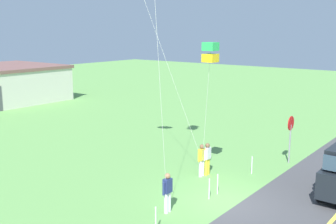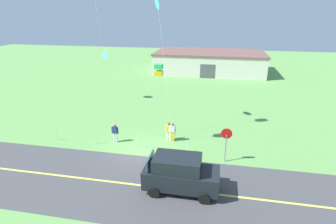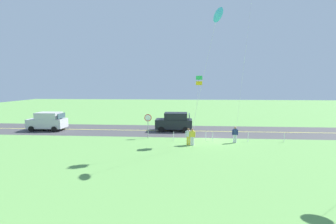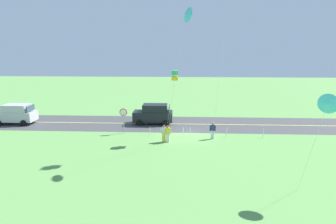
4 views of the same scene
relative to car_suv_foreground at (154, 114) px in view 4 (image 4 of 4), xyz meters
The scene contains 17 objects.
ground_plane 5.68m from the car_suv_foreground, 134.04° to the left, with size 120.00×120.00×0.10m, color #60994C.
asphalt_road 4.02m from the car_suv_foreground, behind, with size 120.00×7.00×0.00m, color #424244.
road_centre_stripe 4.02m from the car_suv_foreground, behind, with size 120.00×0.16×0.00m, color #E5E04C.
car_suv_foreground is the anchor object (origin of this frame).
car_parked_east_far 15.65m from the car_suv_foreground, ahead, with size 4.40×2.12×2.24m.
stop_sign 4.74m from the car_suv_foreground, 55.98° to the left, with size 0.76×0.08×2.56m.
person_adult_near 6.55m from the car_suv_foreground, 104.01° to the left, with size 0.58×0.22×1.60m.
person_adult_companion 8.08m from the car_suv_foreground, 139.20° to the left, with size 0.58×0.22×1.60m.
person_child_watcher 6.75m from the car_suv_foreground, 106.64° to the left, with size 0.58×0.22×1.60m.
kite_red_low 14.06m from the car_suv_foreground, 109.67° to the left, with size 2.36×4.00×11.27m.
kite_yellow_high 7.91m from the car_suv_foreground, 113.89° to the left, with size 0.89×1.04×6.45m.
kite_green_far 19.57m from the car_suv_foreground, 125.18° to the left, with size 1.26×1.15×5.97m.
fence_post_0 11.99m from the car_suv_foreground, 156.95° to the left, with size 0.05×0.05×0.90m, color silver.
fence_post_1 8.91m from the car_suv_foreground, 148.15° to the left, with size 0.05×0.05×0.90m, color silver.
fence_post_2 6.22m from the car_suv_foreground, 130.71° to the left, with size 0.05×0.05×0.90m, color silver.
fence_post_3 5.81m from the car_suv_foreground, 125.61° to the left, with size 0.05×0.05×0.90m, color silver.
fence_post_4 4.74m from the car_suv_foreground, 91.36° to the left, with size 0.05×0.05×0.90m, color silver.
Camera 4 is at (0.70, 26.72, 8.26)m, focal length 29.84 mm.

